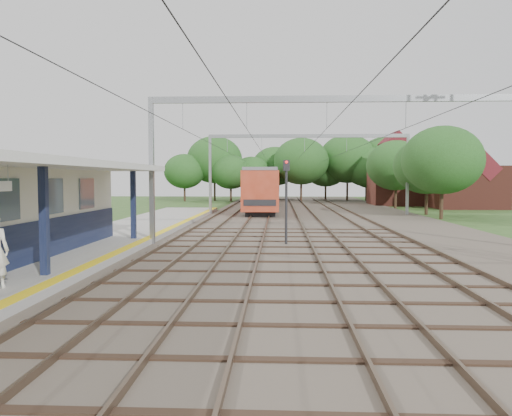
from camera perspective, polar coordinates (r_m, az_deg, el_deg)
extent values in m
plane|color=#2D4C1E|center=(8.96, -4.21, -17.53)|extent=(160.00, 160.00, 0.00)
cube|color=#473D33|center=(38.55, 7.10, -1.31)|extent=(18.00, 90.00, 0.10)
cube|color=gray|center=(24.07, -18.13, -3.98)|extent=(5.00, 52.00, 0.35)
cube|color=yellow|center=(23.34, -12.95, -3.68)|extent=(0.45, 52.00, 0.01)
cube|color=#111938|center=(17.54, -25.65, -3.97)|extent=(0.06, 18.00, 1.40)
cube|color=slate|center=(17.42, -25.75, 0.93)|extent=(0.05, 16.00, 1.30)
cube|color=#111938|center=(15.94, -23.07, -1.36)|extent=(0.22, 0.22, 3.20)
cube|color=#111938|center=(24.34, -13.84, 0.36)|extent=(0.22, 0.22, 3.20)
cube|color=white|center=(14.17, -27.04, 2.23)|extent=(0.06, 0.85, 0.26)
cube|color=brown|center=(38.78, -5.10, -1.08)|extent=(0.07, 88.00, 0.15)
cube|color=brown|center=(38.61, -2.99, -1.09)|extent=(0.07, 88.00, 0.15)
cube|color=brown|center=(38.49, -0.67, -1.10)|extent=(0.07, 88.00, 0.15)
cube|color=brown|center=(38.43, 1.47, -1.11)|extent=(0.07, 88.00, 0.15)
cube|color=brown|center=(38.45, 4.84, -1.12)|extent=(0.07, 88.00, 0.15)
cube|color=brown|center=(38.53, 6.98, -1.12)|extent=(0.07, 88.00, 0.15)
cube|color=brown|center=(38.76, 10.17, -1.13)|extent=(0.07, 88.00, 0.15)
cube|color=brown|center=(38.97, 12.26, -1.12)|extent=(0.07, 88.00, 0.15)
cube|color=gray|center=(24.07, -11.84, 4.05)|extent=(0.22, 0.22, 7.00)
cube|color=gray|center=(23.72, 8.85, 12.22)|extent=(17.00, 0.20, 0.30)
cube|color=gray|center=(43.72, -5.26, 3.78)|extent=(0.22, 0.22, 7.00)
cube|color=gray|center=(44.68, 16.93, 3.64)|extent=(0.22, 0.22, 7.00)
cube|color=gray|center=(43.53, 5.99, 8.20)|extent=(17.00, 0.20, 0.30)
cylinder|color=black|center=(38.64, -4.08, 6.81)|extent=(0.02, 88.00, 0.02)
cylinder|color=black|center=(38.40, 0.40, 6.84)|extent=(0.02, 88.00, 0.02)
cylinder|color=black|center=(38.44, 5.96, 6.82)|extent=(0.02, 88.00, 0.02)
cylinder|color=black|center=(38.81, 11.31, 6.74)|extent=(0.02, 88.00, 0.02)
cylinder|color=#382619|center=(70.20, -6.37, 1.95)|extent=(0.28, 0.28, 2.88)
ellipsoid|color=#1E4016|center=(70.20, -6.39, 4.82)|extent=(6.72, 6.72, 5.76)
cylinder|color=#382619|center=(71.51, -1.36, 1.85)|extent=(0.28, 0.28, 2.52)
ellipsoid|color=#1E4016|center=(71.49, -1.36, 4.32)|extent=(5.88, 5.88, 5.04)
cylinder|color=#382619|center=(68.33, 3.49, 2.07)|extent=(0.28, 0.28, 3.24)
ellipsoid|color=#1E4016|center=(68.35, 3.50, 5.39)|extent=(7.56, 7.56, 6.48)
cylinder|color=#382619|center=(70.68, 8.34, 1.87)|extent=(0.28, 0.28, 2.70)
ellipsoid|color=#1E4016|center=(70.67, 8.36, 4.54)|extent=(6.30, 6.30, 5.40)
cylinder|color=#382619|center=(48.27, 18.89, 0.92)|extent=(0.28, 0.28, 2.52)
ellipsoid|color=#1E4016|center=(48.24, 18.96, 4.57)|extent=(5.88, 5.88, 5.04)
cylinder|color=#382619|center=(63.88, 15.32, 1.70)|extent=(0.28, 0.28, 2.88)
ellipsoid|color=#1E4016|center=(63.88, 15.37, 4.86)|extent=(6.72, 6.72, 5.76)
cube|color=brown|center=(57.87, 22.88, 2.20)|extent=(7.00, 6.00, 4.50)
cube|color=maroon|center=(57.91, 22.95, 5.31)|extent=(4.99, 6.12, 4.99)
cube|color=brown|center=(62.14, 16.64, 2.62)|extent=(8.00, 6.00, 5.00)
cube|color=maroon|center=(62.20, 16.69, 5.75)|extent=(5.52, 6.12, 5.52)
cube|color=black|center=(48.37, 0.86, -0.01)|extent=(2.41, 17.20, 0.44)
cube|color=#A63219|center=(48.29, 0.87, 2.21)|extent=(3.01, 18.70, 3.29)
cube|color=black|center=(48.28, 0.87, 2.62)|extent=(3.05, 17.20, 0.93)
cube|color=slate|center=(48.29, 0.87, 4.31)|extent=(2.77, 18.70, 0.28)
cube|color=black|center=(67.63, 1.38, 0.96)|extent=(2.41, 17.20, 0.44)
cube|color=#A63219|center=(67.58, 1.38, 2.55)|extent=(3.01, 18.70, 3.29)
cube|color=black|center=(67.57, 1.38, 2.84)|extent=(3.05, 17.20, 0.93)
cube|color=slate|center=(67.58, 1.38, 4.05)|extent=(2.77, 18.70, 0.28)
cylinder|color=black|center=(23.53, 3.48, 0.12)|extent=(0.15, 0.15, 3.71)
cube|color=black|center=(23.50, 3.49, 4.88)|extent=(0.31, 0.23, 0.51)
sphere|color=red|center=(23.40, 3.50, 5.26)|extent=(0.13, 0.13, 0.13)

